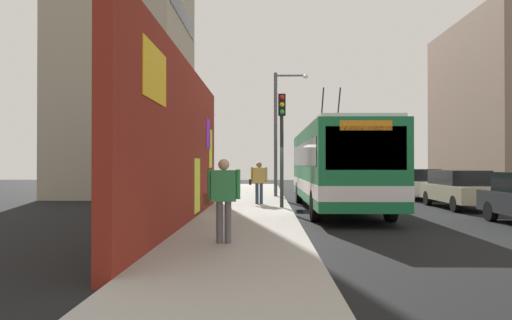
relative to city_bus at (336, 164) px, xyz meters
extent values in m
plane|color=black|center=(-1.38, 1.80, -1.82)|extent=(80.00, 80.00, 0.00)
cube|color=#9E9B93|center=(-1.38, 3.40, -1.74)|extent=(48.00, 3.20, 0.15)
cube|color=maroon|center=(-5.36, 5.15, 0.57)|extent=(14.04, 0.30, 4.77)
cube|color=yellow|center=(-3.61, 4.99, -0.68)|extent=(1.21, 0.02, 1.75)
cube|color=yellow|center=(-9.65, 4.99, 1.82)|extent=(2.03, 0.02, 1.11)
cube|color=#8C19D8|center=(-0.60, 4.99, 1.18)|extent=(1.11, 0.02, 1.12)
cube|color=yellow|center=(0.24, 4.99, 0.64)|extent=(0.90, 0.02, 1.54)
cube|color=#9E937F|center=(9.71, 11.00, 9.05)|extent=(9.51, 6.55, 21.73)
cube|color=black|center=(9.71, 7.71, 2.58)|extent=(8.08, 0.04, 1.10)
cube|color=black|center=(9.71, 7.71, 5.78)|extent=(8.08, 0.04, 1.10)
cube|color=black|center=(9.71, 7.71, 8.98)|extent=(8.08, 0.04, 1.10)
cube|color=#19723F|center=(0.01, 0.00, -0.02)|extent=(11.72, 2.63, 2.70)
cube|color=silver|center=(0.01, 0.00, 1.39)|extent=(11.25, 2.42, 0.12)
cube|color=white|center=(0.01, 0.00, -0.82)|extent=(11.74, 2.65, 0.44)
cube|color=black|center=(-5.83, 0.00, 0.45)|extent=(0.04, 2.24, 1.21)
cube|color=black|center=(0.01, 0.00, 0.39)|extent=(10.78, 2.66, 0.86)
cube|color=orange|center=(-5.82, 0.00, 1.08)|extent=(0.06, 1.45, 0.28)
cylinder|color=black|center=(1.76, -0.35, 2.23)|extent=(1.43, 0.06, 2.00)
cylinder|color=black|center=(1.76, 0.35, 2.23)|extent=(1.43, 0.06, 2.00)
cylinder|color=black|center=(-3.74, -1.20, -1.32)|extent=(1.00, 0.28, 1.00)
cylinder|color=black|center=(-3.74, 1.20, -1.32)|extent=(1.00, 0.28, 1.00)
cylinder|color=black|center=(3.76, -1.20, -1.32)|extent=(1.00, 0.28, 1.00)
cylinder|color=black|center=(3.76, 1.20, -1.32)|extent=(1.00, 0.28, 1.00)
cylinder|color=black|center=(-3.62, -4.42, -1.50)|extent=(0.64, 0.22, 0.64)
cube|color=#C6B793|center=(0.93, -5.20, -1.17)|extent=(4.82, 1.73, 0.66)
cube|color=black|center=(1.03, -5.20, -0.54)|extent=(2.89, 1.56, 0.60)
cylinder|color=black|center=(-0.66, -5.97, -1.50)|extent=(0.64, 0.22, 0.64)
cylinder|color=black|center=(-0.66, -4.43, -1.50)|extent=(0.64, 0.22, 0.64)
cylinder|color=black|center=(2.52, -5.97, -1.50)|extent=(0.64, 0.22, 0.64)
cylinder|color=black|center=(2.52, -4.43, -1.50)|extent=(0.64, 0.22, 0.64)
cube|color=#B7B7BC|center=(6.47, -5.20, -1.17)|extent=(4.42, 1.83, 0.66)
cube|color=black|center=(6.56, -5.20, -0.54)|extent=(2.65, 1.65, 0.60)
cylinder|color=black|center=(5.01, -6.02, -1.50)|extent=(0.64, 0.22, 0.64)
cylinder|color=black|center=(5.01, -4.38, -1.50)|extent=(0.64, 0.22, 0.64)
cylinder|color=black|center=(7.93, -6.02, -1.50)|extent=(0.64, 0.22, 0.64)
cylinder|color=black|center=(7.93, -4.38, -1.50)|extent=(0.64, 0.22, 0.64)
cylinder|color=#595960|center=(-9.05, 3.57, -1.23)|extent=(0.14, 0.14, 0.88)
cylinder|color=#595960|center=(-9.05, 3.75, -1.23)|extent=(0.14, 0.14, 0.88)
cube|color=#338C4C|center=(-9.05, 3.66, -0.45)|extent=(0.22, 0.52, 0.66)
cylinder|color=#338C4C|center=(-9.05, 3.36, -0.42)|extent=(0.09, 0.09, 0.63)
cylinder|color=#338C4C|center=(-9.05, 3.97, -0.42)|extent=(0.09, 0.09, 0.63)
sphere|color=tan|center=(-9.05, 3.66, 0.00)|extent=(0.24, 0.24, 0.24)
cube|color=#593319|center=(-9.05, 4.04, -0.73)|extent=(0.14, 0.10, 0.24)
cylinder|color=#2D3F59|center=(1.32, 2.96, -1.23)|extent=(0.14, 0.14, 0.88)
cylinder|color=#2D3F59|center=(1.32, 3.14, -1.23)|extent=(0.14, 0.14, 0.88)
cube|color=gold|center=(1.32, 3.05, -0.46)|extent=(0.22, 0.51, 0.66)
cylinder|color=gold|center=(1.32, 2.75, -0.43)|extent=(0.09, 0.09, 0.62)
cylinder|color=gold|center=(1.32, 3.36, -0.43)|extent=(0.09, 0.09, 0.62)
sphere|color=#936B4C|center=(1.32, 3.05, -0.02)|extent=(0.24, 0.24, 0.24)
cube|color=black|center=(1.32, 3.43, -0.74)|extent=(0.14, 0.10, 0.24)
cylinder|color=#2D382D|center=(-0.35, 2.15, 0.54)|extent=(0.14, 0.14, 4.41)
cube|color=black|center=(-0.57, 2.15, 2.30)|extent=(0.20, 0.28, 0.84)
sphere|color=red|center=(-0.68, 2.15, 2.58)|extent=(0.18, 0.18, 0.18)
sphere|color=yellow|center=(-0.68, 2.15, 2.30)|extent=(0.18, 0.18, 0.18)
sphere|color=green|center=(-0.68, 2.15, 2.02)|extent=(0.18, 0.18, 0.18)
cylinder|color=#4C4C51|center=(6.41, 2.25, 1.59)|extent=(0.18, 0.18, 6.51)
cylinder|color=#4C4C51|center=(6.41, 1.46, 4.69)|extent=(0.10, 1.58, 0.10)
ellipsoid|color=silver|center=(6.41, 0.67, 4.64)|extent=(0.44, 0.28, 0.20)
cylinder|color=black|center=(-0.55, 1.20, -1.82)|extent=(1.76, 1.76, 0.00)
camera|label=1|loc=(-19.44, 2.77, 0.00)|focal=34.44mm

